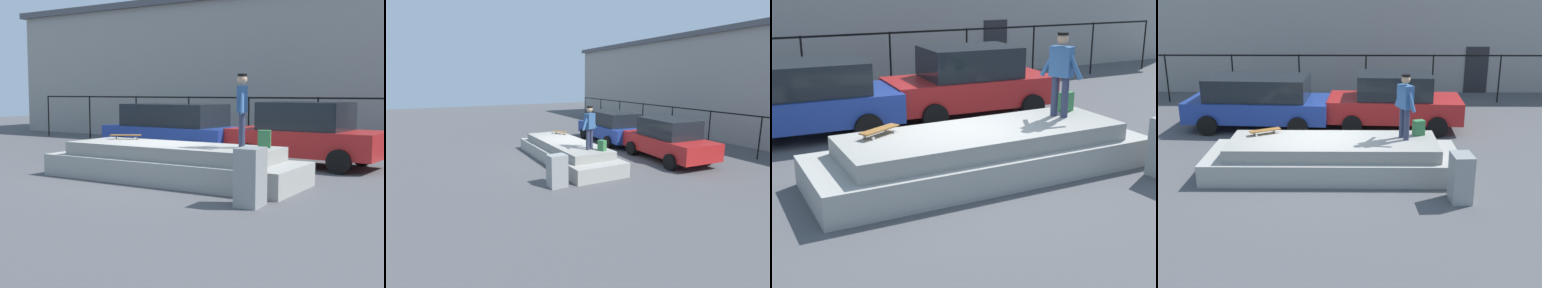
% 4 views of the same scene
% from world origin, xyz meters
% --- Properties ---
extents(ground_plane, '(60.00, 60.00, 0.00)m').
position_xyz_m(ground_plane, '(0.00, 0.00, 0.00)').
color(ground_plane, '#4C4C4F').
extents(concrete_ledge, '(6.35, 2.12, 0.86)m').
position_xyz_m(concrete_ledge, '(0.34, -0.34, 0.39)').
color(concrete_ledge, '#9E9B93').
rests_on(concrete_ledge, ground_plane).
extents(skateboarder, '(0.48, 0.85, 1.64)m').
position_xyz_m(skateboarder, '(2.13, -0.19, 1.80)').
color(skateboarder, '#2D334C').
rests_on(skateboarder, concrete_ledge).
extents(skateboard, '(0.81, 0.55, 0.12)m').
position_xyz_m(skateboard, '(-1.45, 0.15, 0.96)').
color(skateboard, brown).
rests_on(skateboard, concrete_ledge).
extents(backpack, '(0.33, 0.28, 0.39)m').
position_xyz_m(backpack, '(2.54, 0.12, 1.06)').
color(backpack, '#33723F').
rests_on(backpack, concrete_ledge).
extents(car_blue_hatchback_near, '(4.76, 2.43, 1.71)m').
position_xyz_m(car_blue_hatchback_near, '(-2.28, 3.70, 0.91)').
color(car_blue_hatchback_near, navy).
rests_on(car_blue_hatchback_near, ground_plane).
extents(car_red_sedan_mid, '(4.43, 2.34, 1.81)m').
position_xyz_m(car_red_sedan_mid, '(2.19, 3.71, 0.91)').
color(car_red_sedan_mid, '#B21E1E').
rests_on(car_red_sedan_mid, ground_plane).
extents(fence_row, '(24.06, 0.06, 1.92)m').
position_xyz_m(fence_row, '(-0.00, 7.33, 1.38)').
color(fence_row, black).
rests_on(fence_row, ground_plane).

